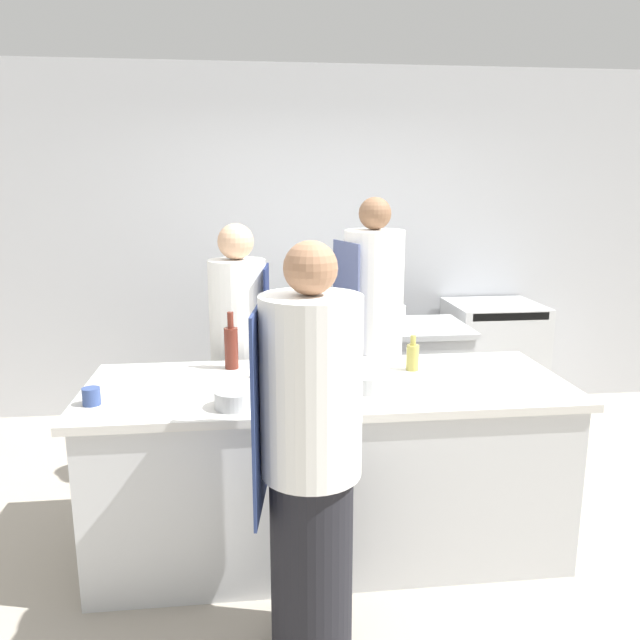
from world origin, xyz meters
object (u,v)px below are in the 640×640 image
object	(u,v)px
oven_range	(492,359)
bowl_mixing_large	(235,399)
chef_at_prep_near	(310,458)
chef_at_stove	(240,358)
bottle_wine	(332,371)
bowl_prep_small	(367,380)
bottle_cooking_oil	(413,356)
stockpot	(389,318)
cup	(91,396)
bottle_vinegar	(231,346)
chef_at_pass_far	(372,346)
bottle_olive_oil	(274,363)

from	to	relation	value
oven_range	bowl_mixing_large	world-z (taller)	bowl_mixing_large
chef_at_prep_near	chef_at_stove	bearing A→B (deg)	18.84
chef_at_stove	bottle_wine	size ratio (longest dim) A/B	5.19
chef_at_prep_near	bowl_prep_small	bearing A→B (deg)	-20.71
bottle_wine	chef_at_stove	bearing A→B (deg)	115.27
bottle_cooking_oil	stockpot	xyz separation A→B (m)	(0.07, 0.90, 0.01)
cup	stockpot	xyz separation A→B (m)	(1.67, 1.26, 0.05)
bowl_mixing_large	cup	size ratio (longest dim) A/B	2.24
oven_range	cup	bearing A→B (deg)	-144.31
chef_at_prep_near	bottle_vinegar	size ratio (longest dim) A/B	5.37
chef_at_pass_far	bottle_cooking_oil	size ratio (longest dim) A/B	9.35
bowl_mixing_large	bottle_olive_oil	bearing A→B (deg)	64.42
bottle_wine	bottle_olive_oil	bearing A→B (deg)	128.93
bottle_olive_oil	cup	world-z (taller)	bottle_olive_oil
stockpot	chef_at_pass_far	bearing A→B (deg)	-114.70
chef_at_prep_near	bowl_mixing_large	xyz separation A→B (m)	(-0.30, 0.44, 0.10)
oven_range	stockpot	xyz separation A→B (m)	(-1.04, -0.69, 0.52)
bottle_cooking_oil	bowl_prep_small	bearing A→B (deg)	-138.19
oven_range	bowl_mixing_large	size ratio (longest dim) A/B	5.10
oven_range	stockpot	bearing A→B (deg)	-146.53
bottle_olive_oil	bowl_mixing_large	xyz separation A→B (m)	(-0.20, -0.41, -0.04)
bowl_prep_small	stockpot	bearing A→B (deg)	72.32
bottle_olive_oil	bottle_wine	bearing A→B (deg)	-51.07
bottle_olive_oil	cup	xyz separation A→B (m)	(-0.85, -0.30, -0.04)
chef_at_prep_near	bottle_wine	xyz separation A→B (m)	(0.16, 0.53, 0.19)
bottle_olive_oil	stockpot	size ratio (longest dim) A/B	0.93
bottle_cooking_oil	chef_at_pass_far	bearing A→B (deg)	105.61
oven_range	chef_at_pass_far	distance (m)	1.73
chef_at_pass_far	bowl_prep_small	bearing A→B (deg)	150.32
bottle_olive_oil	oven_range	bearing A→B (deg)	41.50
oven_range	bottle_vinegar	xyz separation A→B (m)	(-2.08, -1.44, 0.56)
bottle_wine	bottle_cooking_oil	size ratio (longest dim) A/B	1.65
oven_range	bottle_cooking_oil	bearing A→B (deg)	-124.93
bottle_cooking_oil	stockpot	world-z (taller)	bottle_cooking_oil
bottle_vinegar	cup	bearing A→B (deg)	-141.15
chef_at_prep_near	bottle_wine	size ratio (longest dim) A/B	5.30
bottle_vinegar	bowl_prep_small	world-z (taller)	bottle_vinegar
bottle_olive_oil	bottle_wine	xyz separation A→B (m)	(0.26, -0.32, 0.04)
bottle_wine	chef_at_pass_far	bearing A→B (deg)	66.95
bottle_wine	chef_at_prep_near	bearing A→B (deg)	-106.67
chef_at_prep_near	cup	distance (m)	1.10
cup	stockpot	world-z (taller)	stockpot
chef_at_prep_near	chef_at_pass_far	world-z (taller)	chef_at_pass_far
oven_range	bowl_mixing_large	bearing A→B (deg)	-134.99
bottle_vinegar	chef_at_pass_far	bearing A→B (deg)	20.77
bottle_cooking_oil	chef_at_stove	bearing A→B (deg)	148.71
chef_at_stove	chef_at_pass_far	size ratio (longest dim) A/B	0.92
bottle_vinegar	bowl_mixing_large	xyz separation A→B (m)	(0.03, -0.61, -0.08)
stockpot	bowl_mixing_large	bearing A→B (deg)	-126.61
chef_at_prep_near	bottle_wine	bearing A→B (deg)	-8.97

